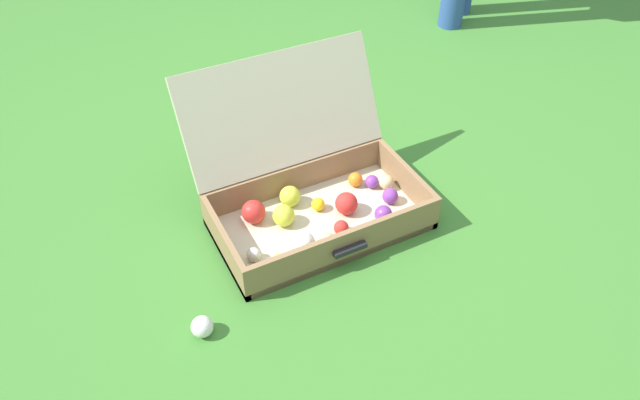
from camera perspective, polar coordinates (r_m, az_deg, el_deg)
ground_plane at (r=2.03m, az=1.13°, el=-1.43°), size 16.00×16.00×0.00m
open_suitcase at (r=1.96m, az=-1.01°, el=1.02°), size 0.67×0.58×0.46m
stray_ball_on_grass at (r=1.72m, az=-11.07°, el=-11.66°), size 0.06×0.06×0.06m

